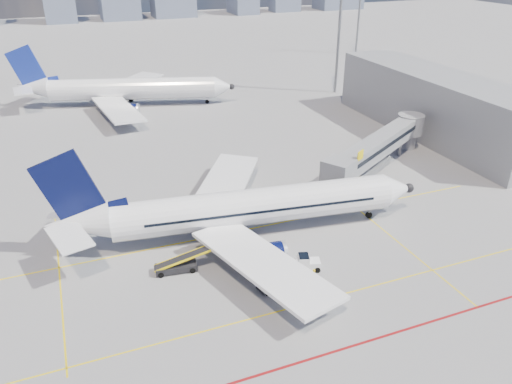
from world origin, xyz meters
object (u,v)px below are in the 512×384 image
at_px(cargo_dolly, 274,279).
at_px(belt_loader, 177,266).
at_px(main_aircraft, 240,209).
at_px(ramp_worker, 314,276).
at_px(baggage_tug, 307,263).
at_px(second_aircraft, 124,89).

distance_m(cargo_dolly, belt_loader, 9.66).
height_order(main_aircraft, cargo_dolly, main_aircraft).
bearing_deg(ramp_worker, main_aircraft, 38.82).
xyz_separation_m(main_aircraft, belt_loader, (-8.00, -4.14, -2.62)).
distance_m(cargo_dolly, ramp_worker, 3.89).
xyz_separation_m(main_aircraft, baggage_tug, (3.79, -8.53, -2.43)).
distance_m(belt_loader, ramp_worker, 13.22).
height_order(cargo_dolly, belt_loader, belt_loader).
height_order(main_aircraft, belt_loader, main_aircraft).
bearing_deg(second_aircraft, cargo_dolly, -69.51).
distance_m(second_aircraft, belt_loader, 58.78).
relative_size(second_aircraft, belt_loader, 7.16).
bearing_deg(ramp_worker, cargo_dolly, 101.07).
bearing_deg(second_aircraft, ramp_worker, -66.20).
bearing_deg(ramp_worker, second_aircraft, 27.57).
relative_size(second_aircraft, cargo_dolly, 12.33).
relative_size(main_aircraft, belt_loader, 6.95).
bearing_deg(second_aircraft, baggage_tug, -65.69).
height_order(baggage_tug, ramp_worker, baggage_tug).
bearing_deg(main_aircraft, baggage_tug, -58.51).
distance_m(main_aircraft, ramp_worker, 11.51).
height_order(baggage_tug, cargo_dolly, cargo_dolly).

